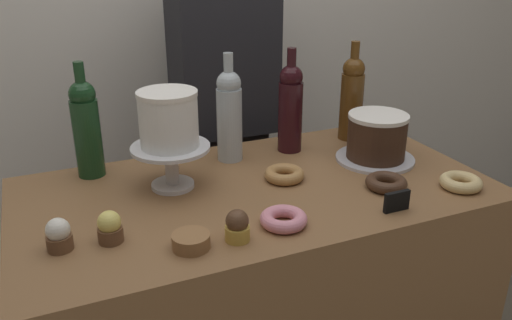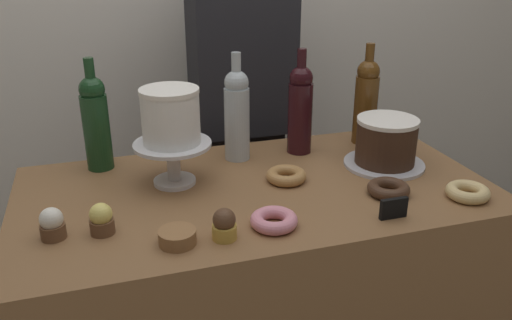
# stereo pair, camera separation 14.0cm
# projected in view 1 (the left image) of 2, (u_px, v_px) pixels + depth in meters

# --- Properties ---
(display_counter) EXTENTS (1.27, 0.67, 0.89)m
(display_counter) POSITION_uv_depth(u_px,v_px,m) (256.00, 319.00, 1.61)
(display_counter) COLOR brown
(display_counter) RESTS_ON ground_plane
(cake_stand_pedestal) EXTENTS (0.21, 0.21, 0.12)m
(cake_stand_pedestal) POSITION_uv_depth(u_px,v_px,m) (171.00, 159.00, 1.41)
(cake_stand_pedestal) COLOR silver
(cake_stand_pedestal) RESTS_ON display_counter
(white_layer_cake) EXTENTS (0.16, 0.16, 0.15)m
(white_layer_cake) POSITION_uv_depth(u_px,v_px,m) (169.00, 119.00, 1.36)
(white_layer_cake) COLOR white
(white_layer_cake) RESTS_ON cake_stand_pedestal
(silver_serving_platter) EXTENTS (0.24, 0.24, 0.01)m
(silver_serving_platter) POSITION_uv_depth(u_px,v_px,m) (375.00, 159.00, 1.61)
(silver_serving_platter) COLOR silver
(silver_serving_platter) RESTS_ON display_counter
(chocolate_round_cake) EXTENTS (0.18, 0.18, 0.14)m
(chocolate_round_cake) POSITION_uv_depth(u_px,v_px,m) (377.00, 136.00, 1.58)
(chocolate_round_cake) COLOR #3D2619
(chocolate_round_cake) RESTS_ON silver_serving_platter
(wine_bottle_dark_red) EXTENTS (0.08, 0.08, 0.33)m
(wine_bottle_dark_red) POSITION_uv_depth(u_px,v_px,m) (290.00, 106.00, 1.64)
(wine_bottle_dark_red) COLOR black
(wine_bottle_dark_red) RESTS_ON display_counter
(wine_bottle_amber) EXTENTS (0.08, 0.08, 0.33)m
(wine_bottle_amber) POSITION_uv_depth(u_px,v_px,m) (352.00, 97.00, 1.74)
(wine_bottle_amber) COLOR #5B3814
(wine_bottle_amber) RESTS_ON display_counter
(wine_bottle_clear) EXTENTS (0.08, 0.08, 0.33)m
(wine_bottle_clear) POSITION_uv_depth(u_px,v_px,m) (229.00, 114.00, 1.57)
(wine_bottle_clear) COLOR #B2BCC1
(wine_bottle_clear) RESTS_ON display_counter
(wine_bottle_green) EXTENTS (0.08, 0.08, 0.33)m
(wine_bottle_green) POSITION_uv_depth(u_px,v_px,m) (86.00, 127.00, 1.46)
(wine_bottle_green) COLOR #193D1E
(wine_bottle_green) RESTS_ON display_counter
(cupcake_chocolate) EXTENTS (0.06, 0.06, 0.07)m
(cupcake_chocolate) POSITION_uv_depth(u_px,v_px,m) (237.00, 226.00, 1.17)
(cupcake_chocolate) COLOR gold
(cupcake_chocolate) RESTS_ON display_counter
(cupcake_vanilla) EXTENTS (0.06, 0.06, 0.07)m
(cupcake_vanilla) POSITION_uv_depth(u_px,v_px,m) (59.00, 235.00, 1.14)
(cupcake_vanilla) COLOR brown
(cupcake_vanilla) RESTS_ON display_counter
(cupcake_lemon) EXTENTS (0.06, 0.06, 0.07)m
(cupcake_lemon) POSITION_uv_depth(u_px,v_px,m) (110.00, 228.00, 1.17)
(cupcake_lemon) COLOR brown
(cupcake_lemon) RESTS_ON display_counter
(donut_glazed) EXTENTS (0.11, 0.11, 0.03)m
(donut_glazed) POSITION_uv_depth(u_px,v_px,m) (461.00, 182.00, 1.43)
(donut_glazed) COLOR #E0C17F
(donut_glazed) RESTS_ON display_counter
(donut_pink) EXTENTS (0.11, 0.11, 0.03)m
(donut_pink) POSITION_uv_depth(u_px,v_px,m) (284.00, 219.00, 1.24)
(donut_pink) COLOR pink
(donut_pink) RESTS_ON display_counter
(donut_maple) EXTENTS (0.11, 0.11, 0.03)m
(donut_maple) POSITION_uv_depth(u_px,v_px,m) (284.00, 174.00, 1.48)
(donut_maple) COLOR #B27F47
(donut_maple) RESTS_ON display_counter
(donut_chocolate) EXTENTS (0.11, 0.11, 0.03)m
(donut_chocolate) POSITION_uv_depth(u_px,v_px,m) (386.00, 183.00, 1.43)
(donut_chocolate) COLOR #472D1E
(donut_chocolate) RESTS_ON display_counter
(cookie_stack) EXTENTS (0.08, 0.08, 0.03)m
(cookie_stack) POSITION_uv_depth(u_px,v_px,m) (191.00, 241.00, 1.15)
(cookie_stack) COLOR olive
(cookie_stack) RESTS_ON display_counter
(price_sign_chalkboard) EXTENTS (0.07, 0.01, 0.05)m
(price_sign_chalkboard) POSITION_uv_depth(u_px,v_px,m) (397.00, 201.00, 1.30)
(price_sign_chalkboard) COLOR black
(price_sign_chalkboard) RESTS_ON display_counter
(barista_figure) EXTENTS (0.36, 0.22, 1.60)m
(barista_figure) POSITION_uv_depth(u_px,v_px,m) (225.00, 132.00, 2.00)
(barista_figure) COLOR black
(barista_figure) RESTS_ON ground_plane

